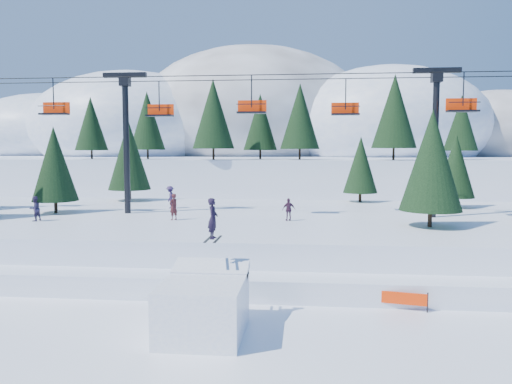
# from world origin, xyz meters

# --- Properties ---
(ground) EXTENTS (160.00, 160.00, 0.00)m
(ground) POSITION_xyz_m (0.00, 0.00, 0.00)
(ground) COLOR white
(ground) RESTS_ON ground
(mid_shelf) EXTENTS (70.00, 22.00, 2.50)m
(mid_shelf) POSITION_xyz_m (0.00, 18.00, 1.25)
(mid_shelf) COLOR white
(mid_shelf) RESTS_ON ground
(berm) EXTENTS (70.00, 6.00, 1.10)m
(berm) POSITION_xyz_m (0.00, 8.00, 0.55)
(berm) COLOR white
(berm) RESTS_ON ground
(mountain_ridge) EXTENTS (119.00, 60.97, 26.46)m
(mountain_ridge) POSITION_xyz_m (-5.09, 73.35, 9.64)
(mountain_ridge) COLOR white
(mountain_ridge) RESTS_ON ground
(jump_kicker) EXTENTS (3.15, 4.37, 5.22)m
(jump_kicker) POSITION_xyz_m (0.20, 1.18, 1.19)
(jump_kicker) COLOR white
(jump_kicker) RESTS_ON ground
(chairlift) EXTENTS (46.92, 3.21, 10.28)m
(chairlift) POSITION_xyz_m (0.50, 18.05, 9.32)
(chairlift) COLOR black
(chairlift) RESTS_ON mid_shelf
(conifer_stand) EXTENTS (60.66, 17.72, 9.50)m
(conifer_stand) POSITION_xyz_m (2.25, 18.72, 6.87)
(conifer_stand) COLOR black
(conifer_stand) RESTS_ON mid_shelf
(distant_skiers) EXTENTS (29.47, 9.03, 1.80)m
(distant_skiers) POSITION_xyz_m (-3.23, 18.02, 3.35)
(distant_skiers) COLOR #302846
(distant_skiers) RESTS_ON mid_shelf
(banner_near) EXTENTS (2.80, 0.62, 0.90)m
(banner_near) POSITION_xyz_m (8.19, 4.90, 0.54)
(banner_near) COLOR black
(banner_near) RESTS_ON ground
(banner_far) EXTENTS (2.84, 0.41, 0.90)m
(banner_far) POSITION_xyz_m (8.39, 6.48, 0.54)
(banner_far) COLOR black
(banner_far) RESTS_ON ground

